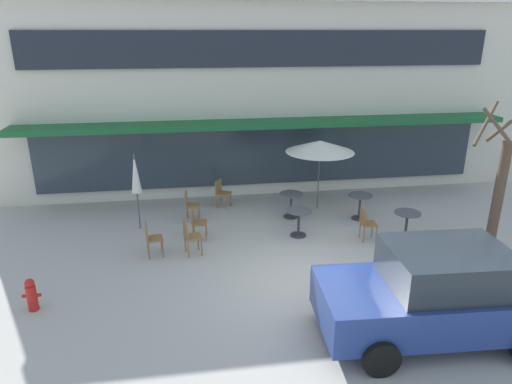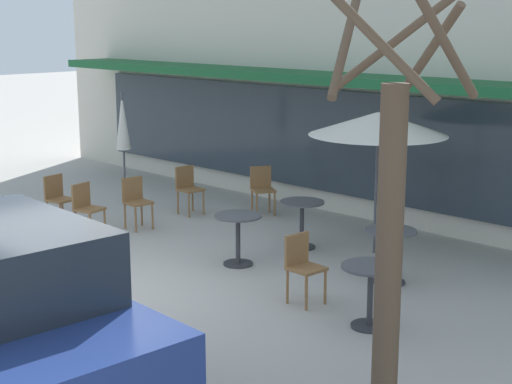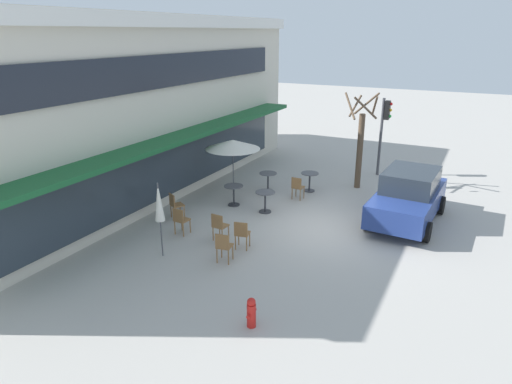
{
  "view_description": "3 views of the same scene",
  "coord_description": "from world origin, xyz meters",
  "views": [
    {
      "loc": [
        -2.49,
        -8.67,
        5.35
      ],
      "look_at": [
        -0.78,
        2.58,
        1.3
      ],
      "focal_mm": 32.0,
      "sensor_mm": 36.0,
      "label": 1
    },
    {
      "loc": [
        8.35,
        -5.27,
        3.55
      ],
      "look_at": [
        0.02,
        3.21,
        0.93
      ],
      "focal_mm": 55.0,
      "sensor_mm": 36.0,
      "label": 2
    },
    {
      "loc": [
        -13.19,
        -4.07,
        6.07
      ],
      "look_at": [
        -0.46,
        2.4,
        1.02
      ],
      "focal_mm": 32.0,
      "sensor_mm": 36.0,
      "label": 3
    }
  ],
  "objects": [
    {
      "name": "cafe_table_by_tree",
      "position": [
        0.37,
        2.47,
        0.52
      ],
      "size": [
        0.7,
        0.7,
        0.76
      ],
      "color": "#333338",
      "rests_on": "ground"
    },
    {
      "name": "cafe_chair_3",
      "position": [
        -2.57,
        1.8,
        0.53
      ],
      "size": [
        0.48,
        0.48,
        0.89
      ],
      "color": "olive",
      "rests_on": "ground"
    },
    {
      "name": "ground_plane",
      "position": [
        0.0,
        0.0,
        0.0
      ],
      "size": [
        80.0,
        80.0,
        0.0
      ],
      "primitive_type": "plane",
      "color": "#ADA8A0"
    },
    {
      "name": "building_facade",
      "position": [
        0.0,
        9.96,
        3.33
      ],
      "size": [
        18.41,
        9.1,
        6.66
      ],
      "color": "beige",
      "rests_on": "ground"
    },
    {
      "name": "patio_umbrella_green_folded",
      "position": [
        1.45,
        4.37,
        2.02
      ],
      "size": [
        2.1,
        2.1,
        2.2
      ],
      "color": "#4C4C51",
      "rests_on": "ground"
    },
    {
      "name": "cafe_chair_0",
      "position": [
        -2.54,
        4.0,
        0.53
      ],
      "size": [
        0.43,
        0.43,
        0.89
      ],
      "color": "olive",
      "rests_on": "ground"
    },
    {
      "name": "cafe_table_mid_patio",
      "position": [
        3.21,
        1.87,
        0.52
      ],
      "size": [
        0.7,
        0.7,
        0.76
      ],
      "color": "#333338",
      "rests_on": "ground"
    },
    {
      "name": "cafe_chair_1",
      "position": [
        2.09,
        1.94,
        0.53
      ],
      "size": [
        0.42,
        0.42,
        0.89
      ],
      "color": "olive",
      "rests_on": "ground"
    },
    {
      "name": "cafe_chair_2",
      "position": [
        -1.53,
        4.95,
        0.53
      ],
      "size": [
        0.55,
        0.55,
        0.89
      ],
      "color": "olive",
      "rests_on": "ground"
    },
    {
      "name": "cafe_chair_5",
      "position": [
        -3.52,
        1.85,
        0.53
      ],
      "size": [
        0.46,
        0.46,
        0.89
      ],
      "color": "olive",
      "rests_on": "ground"
    },
    {
      "name": "cafe_chair_4",
      "position": [
        -2.38,
        2.68,
        0.53
      ],
      "size": [
        0.43,
        0.43,
        0.89
      ],
      "color": "olive",
      "rests_on": "ground"
    },
    {
      "name": "cafe_table_streetside",
      "position": [
        2.45,
        3.35,
        0.52
      ],
      "size": [
        0.7,
        0.7,
        0.76
      ],
      "color": "#333338",
      "rests_on": "ground"
    },
    {
      "name": "street_tree",
      "position": [
        4.54,
        0.28,
        1.85
      ],
      "size": [
        1.4,
        1.43,
        3.83
      ],
      "color": "brown",
      "rests_on": "ground"
    },
    {
      "name": "cafe_table_near_wall",
      "position": [
        0.46,
        3.79,
        0.52
      ],
      "size": [
        0.7,
        0.7,
        0.76
      ],
      "color": "#333338",
      "rests_on": "ground"
    },
    {
      "name": "patio_umbrella_cream_folded",
      "position": [
        -3.97,
        3.61,
        1.63
      ],
      "size": [
        0.28,
        0.28,
        2.2
      ],
      "color": "#4C4C51",
      "rests_on": "ground"
    }
  ]
}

